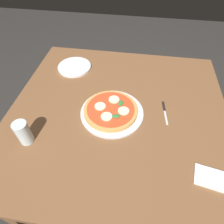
# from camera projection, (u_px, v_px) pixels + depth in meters

# --- Properties ---
(ground_plane) EXTENTS (6.00, 6.00, 0.00)m
(ground_plane) POSITION_uv_depth(u_px,v_px,m) (116.00, 171.00, 1.55)
(ground_plane) COLOR #2D2B28
(dining_table) EXTENTS (1.13, 1.12, 0.72)m
(dining_table) POSITION_uv_depth(u_px,v_px,m) (117.00, 122.00, 1.08)
(dining_table) COLOR brown
(dining_table) RESTS_ON ground_plane
(serving_tray) EXTENTS (0.32, 0.32, 0.01)m
(serving_tray) POSITION_uv_depth(u_px,v_px,m) (112.00, 113.00, 1.00)
(serving_tray) COLOR silver
(serving_tray) RESTS_ON dining_table
(pizza) EXTENTS (0.27, 0.27, 0.03)m
(pizza) POSITION_uv_depth(u_px,v_px,m) (111.00, 110.00, 0.99)
(pizza) COLOR tan
(pizza) RESTS_ON serving_tray
(plate_white) EXTENTS (0.21, 0.21, 0.01)m
(plate_white) POSITION_uv_depth(u_px,v_px,m) (74.00, 67.00, 1.26)
(plate_white) COLOR white
(plate_white) RESTS_ON dining_table
(napkin) EXTENTS (0.14, 0.11, 0.01)m
(napkin) POSITION_uv_depth(u_px,v_px,m) (211.00, 178.00, 0.77)
(napkin) COLOR white
(napkin) RESTS_ON dining_table
(knife) EXTENTS (0.03, 0.16, 0.01)m
(knife) POSITION_uv_depth(u_px,v_px,m) (164.00, 110.00, 1.01)
(knife) COLOR black
(knife) RESTS_ON dining_table
(glass_cup) EXTENTS (0.06, 0.06, 0.12)m
(glass_cup) POSITION_uv_depth(u_px,v_px,m) (23.00, 133.00, 0.85)
(glass_cup) COLOR silver
(glass_cup) RESTS_ON dining_table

